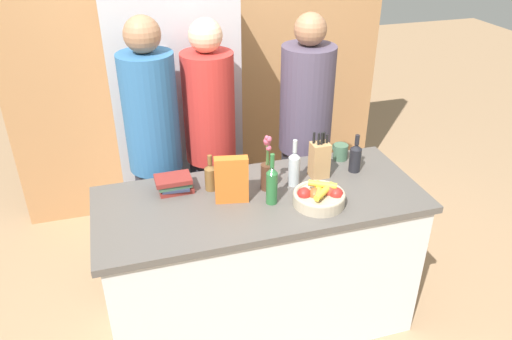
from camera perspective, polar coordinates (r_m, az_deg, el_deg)
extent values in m
plane|color=#A37F5B|center=(3.38, 0.48, -16.59)|extent=(14.00, 14.00, 0.00)
cube|color=silver|center=(3.07, 0.52, -10.78)|extent=(1.76, 0.73, 0.89)
cube|color=#56514C|center=(2.79, 0.56, -3.42)|extent=(1.83, 0.76, 0.04)
cube|color=#AD7A4C|center=(4.06, -6.24, 13.09)|extent=(3.03, 0.12, 2.60)
cube|color=#B7B7BC|center=(3.80, -9.20, 6.04)|extent=(0.88, 0.60, 1.89)
cylinder|color=#B7B7BC|center=(3.47, -9.62, 5.38)|extent=(0.02, 0.02, 1.04)
cylinder|color=tan|center=(2.73, 7.20, -3.29)|extent=(0.28, 0.28, 0.06)
torus|color=tan|center=(2.71, 7.24, -2.75)|extent=(0.28, 0.28, 0.02)
sphere|color=red|center=(2.73, 8.28, -2.29)|extent=(0.08, 0.08, 0.08)
sphere|color=#99B233|center=(2.72, 7.42, -2.74)|extent=(0.07, 0.07, 0.07)
sphere|color=#C64C23|center=(2.70, 6.78, -2.85)|extent=(0.08, 0.08, 0.08)
sphere|color=red|center=(2.72, 9.15, -2.75)|extent=(0.08, 0.08, 0.08)
sphere|color=red|center=(2.69, 5.52, -2.76)|extent=(0.08, 0.08, 0.08)
cylinder|color=yellow|center=(2.71, 7.15, -2.23)|extent=(0.08, 0.15, 0.03)
cylinder|color=yellow|center=(2.67, 7.79, -2.44)|extent=(0.16, 0.14, 0.03)
cylinder|color=yellow|center=(2.71, 7.62, -1.65)|extent=(0.15, 0.11, 0.03)
cube|color=tan|center=(2.95, 7.26, 1.14)|extent=(0.11, 0.09, 0.22)
cylinder|color=black|center=(2.89, 6.63, 3.58)|extent=(0.01, 0.01, 0.08)
cylinder|color=black|center=(2.87, 7.17, 3.45)|extent=(0.01, 0.01, 0.08)
cylinder|color=black|center=(2.88, 7.53, 3.48)|extent=(0.01, 0.01, 0.08)
cylinder|color=black|center=(2.90, 7.76, 3.59)|extent=(0.01, 0.01, 0.08)
cylinder|color=black|center=(2.90, 8.12, 3.46)|extent=(0.01, 0.01, 0.06)
cylinder|color=#4C2D1E|center=(2.82, 1.27, -0.78)|extent=(0.07, 0.07, 0.16)
cylinder|color=#477538|center=(2.75, 1.39, 1.56)|extent=(0.01, 0.01, 0.10)
sphere|color=#C64C66|center=(2.73, 1.45, 2.52)|extent=(0.03, 0.03, 0.03)
cylinder|color=#477538|center=(2.75, 1.28, 1.89)|extent=(0.01, 0.01, 0.14)
sphere|color=#C64C66|center=(2.72, 1.28, 3.18)|extent=(0.04, 0.04, 0.04)
cylinder|color=#477538|center=(2.74, 1.26, 1.95)|extent=(0.01, 0.01, 0.15)
sphere|color=#C64C66|center=(2.71, 1.25, 3.32)|extent=(0.04, 0.04, 0.04)
cylinder|color=#477538|center=(2.73, 1.26, 2.13)|extent=(0.02, 0.02, 0.17)
sphere|color=#C64C66|center=(2.69, 1.25, 3.72)|extent=(0.02, 0.02, 0.02)
cylinder|color=#477538|center=(2.74, 1.40, 2.05)|extent=(0.02, 0.01, 0.16)
sphere|color=#C64C66|center=(2.70, 1.48, 3.55)|extent=(0.03, 0.03, 0.03)
cube|color=orange|center=(2.68, -2.82, -1.12)|extent=(0.19, 0.09, 0.27)
cylinder|color=#42664C|center=(3.19, 9.63, 2.06)|extent=(0.09, 0.09, 0.10)
torus|color=#42664C|center=(3.23, 9.09, 2.46)|extent=(0.03, 0.07, 0.07)
cube|color=maroon|center=(2.86, -9.11, -2.19)|extent=(0.19, 0.12, 0.03)
cube|color=#2D334C|center=(2.84, -9.17, -1.90)|extent=(0.16, 0.13, 0.02)
cube|color=#3D6047|center=(2.84, -9.35, -1.46)|extent=(0.19, 0.13, 0.03)
cube|color=maroon|center=(2.83, -9.47, -1.03)|extent=(0.20, 0.14, 0.03)
cylinder|color=black|center=(3.06, 11.25, 1.13)|extent=(0.07, 0.07, 0.15)
cone|color=black|center=(3.02, 11.41, 2.62)|extent=(0.07, 0.07, 0.03)
cylinder|color=black|center=(3.00, 11.50, 3.40)|extent=(0.03, 0.03, 0.06)
cylinder|color=brown|center=(2.83, -5.20, -1.02)|extent=(0.07, 0.07, 0.13)
cone|color=brown|center=(2.79, -5.27, 0.40)|extent=(0.07, 0.07, 0.03)
cylinder|color=brown|center=(2.77, -5.31, 1.14)|extent=(0.03, 0.03, 0.06)
cylinder|color=#286633|center=(2.68, 1.82, -2.07)|extent=(0.06, 0.06, 0.18)
cone|color=#286633|center=(2.63, 1.85, -0.02)|extent=(0.06, 0.06, 0.04)
cylinder|color=#286633|center=(2.60, 1.87, 1.06)|extent=(0.02, 0.02, 0.08)
cylinder|color=#B2BCC1|center=(2.86, 4.35, -0.13)|extent=(0.07, 0.07, 0.18)
cone|color=#B2BCC1|center=(2.81, 4.43, 1.75)|extent=(0.07, 0.07, 0.03)
cylinder|color=#B2BCC1|center=(2.78, 4.48, 2.73)|extent=(0.03, 0.03, 0.07)
cube|color=#383842|center=(3.49, -10.58, -5.92)|extent=(0.29, 0.22, 0.88)
cylinder|color=#2D6093|center=(3.10, -11.93, 6.39)|extent=(0.33, 0.33, 0.74)
sphere|color=#996B4C|center=(2.95, -12.90, 14.89)|extent=(0.21, 0.21, 0.21)
cube|color=#383842|center=(3.59, -4.82, -4.55)|extent=(0.31, 0.26, 0.86)
cylinder|color=red|center=(3.22, -5.39, 7.11)|extent=(0.33, 0.33, 0.71)
sphere|color=#DBAD89|center=(3.08, -5.80, 15.06)|extent=(0.21, 0.21, 0.21)
cube|color=#383842|center=(3.72, 5.21, -3.30)|extent=(0.29, 0.21, 0.86)
cylinder|color=#4C4256|center=(3.36, 5.81, 8.06)|extent=(0.35, 0.35, 0.71)
sphere|color=#996B4C|center=(3.22, 6.23, 15.71)|extent=(0.21, 0.21, 0.21)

